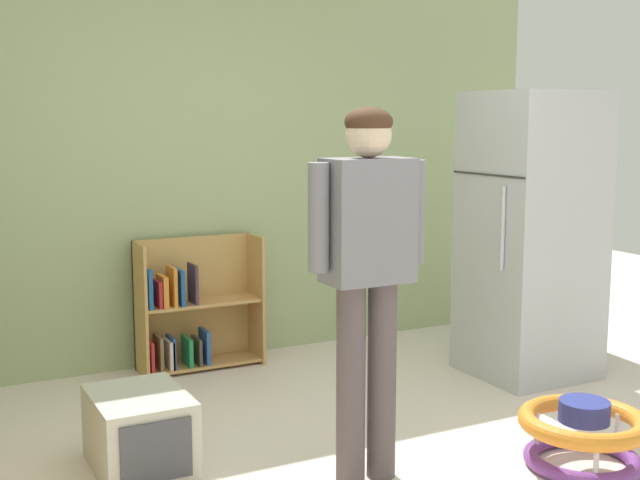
{
  "coord_description": "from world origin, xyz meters",
  "views": [
    {
      "loc": [
        -1.82,
        -2.87,
        1.62
      ],
      "look_at": [
        -0.04,
        0.57,
        1.04
      ],
      "focal_mm": 46.32,
      "sensor_mm": 36.0,
      "label": 1
    }
  ],
  "objects_px": {
    "standing_person": "(367,261)",
    "pet_carrier": "(140,431)",
    "refrigerator": "(530,235)",
    "baby_walker": "(583,434)",
    "bookshelf": "(191,312)"
  },
  "relations": [
    {
      "from": "bookshelf",
      "to": "refrigerator",
      "type": "bearing_deg",
      "value": -30.37
    },
    {
      "from": "refrigerator",
      "to": "baby_walker",
      "type": "distance_m",
      "value": 1.61
    },
    {
      "from": "standing_person",
      "to": "pet_carrier",
      "type": "distance_m",
      "value": 1.33
    },
    {
      "from": "bookshelf",
      "to": "baby_walker",
      "type": "relative_size",
      "value": 1.41
    },
    {
      "from": "refrigerator",
      "to": "standing_person",
      "type": "xyz_separation_m",
      "value": [
        -1.71,
        -0.88,
        0.11
      ]
    },
    {
      "from": "bookshelf",
      "to": "standing_person",
      "type": "bearing_deg",
      "value": -85.56
    },
    {
      "from": "bookshelf",
      "to": "pet_carrier",
      "type": "height_order",
      "value": "bookshelf"
    },
    {
      "from": "standing_person",
      "to": "baby_walker",
      "type": "distance_m",
      "value": 1.33
    },
    {
      "from": "refrigerator",
      "to": "pet_carrier",
      "type": "relative_size",
      "value": 3.22
    },
    {
      "from": "refrigerator",
      "to": "baby_walker",
      "type": "xyz_separation_m",
      "value": [
        -0.74,
        -1.23,
        -0.73
      ]
    },
    {
      "from": "refrigerator",
      "to": "pet_carrier",
      "type": "distance_m",
      "value": 2.69
    },
    {
      "from": "bookshelf",
      "to": "pet_carrier",
      "type": "xyz_separation_m",
      "value": [
        -0.72,
        -1.39,
        -0.19
      ]
    },
    {
      "from": "pet_carrier",
      "to": "baby_walker",
      "type": "bearing_deg",
      "value": -26.81
    },
    {
      "from": "baby_walker",
      "to": "pet_carrier",
      "type": "bearing_deg",
      "value": 153.19
    },
    {
      "from": "refrigerator",
      "to": "baby_walker",
      "type": "bearing_deg",
      "value": -120.91
    }
  ]
}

